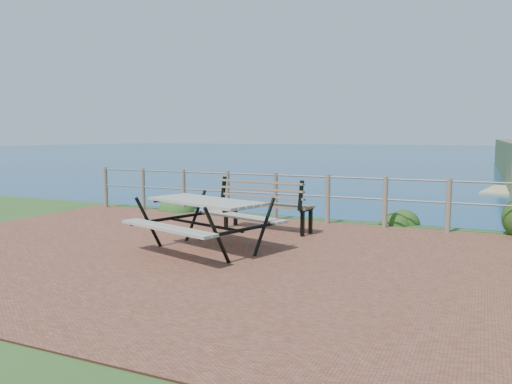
{
  "coord_description": "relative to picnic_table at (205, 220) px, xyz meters",
  "views": [
    {
      "loc": [
        3.99,
        -6.41,
        1.79
      ],
      "look_at": [
        0.14,
        2.04,
        0.75
      ],
      "focal_mm": 35.0,
      "sensor_mm": 36.0,
      "label": 1
    }
  ],
  "objects": [
    {
      "name": "ground",
      "position": [
        -0.13,
        -0.18,
        -0.51
      ],
      "size": [
        10.0,
        7.0,
        0.12
      ],
      "primitive_type": "cube",
      "color": "brown",
      "rests_on": "ground"
    },
    {
      "name": "park_bench",
      "position": [
        0.2,
        1.96,
        0.15
      ],
      "size": [
        1.82,
        0.66,
        1.01
      ],
      "rotation": [
        0.0,
        0.0,
        -0.12
      ],
      "color": "brown",
      "rests_on": "ground"
    },
    {
      "name": "shrub_lip_west",
      "position": [
        -2.85,
        3.54,
        -0.51
      ],
      "size": [
        0.86,
        0.86,
        0.64
      ],
      "primitive_type": "ellipsoid",
      "color": "#205722",
      "rests_on": "ground"
    },
    {
      "name": "picnic_table",
      "position": [
        0.0,
        0.0,
        0.0
      ],
      "size": [
        2.04,
        1.58,
        0.8
      ],
      "rotation": [
        0.0,
        0.0,
        -0.31
      ],
      "color": "#9F9A8E",
      "rests_on": "ground"
    },
    {
      "name": "shrub_lip_east",
      "position": [
        2.22,
        3.82,
        -0.51
      ],
      "size": [
        0.72,
        0.72,
        0.44
      ],
      "primitive_type": "ellipsoid",
      "color": "#1B3D13",
      "rests_on": "ground"
    },
    {
      "name": "ocean",
      "position": [
        -0.13,
        199.82,
        -0.51
      ],
      "size": [
        1200.0,
        1200.0,
        0.0
      ],
      "primitive_type": "plane",
      "color": "#155B81",
      "rests_on": "ground"
    },
    {
      "name": "safety_railing",
      "position": [
        -0.13,
        3.17,
        0.06
      ],
      "size": [
        9.4,
        0.1,
        1.0
      ],
      "color": "#6B5B4C",
      "rests_on": "ground"
    }
  ]
}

